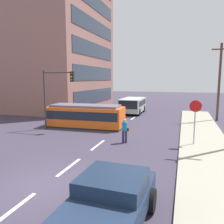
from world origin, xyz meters
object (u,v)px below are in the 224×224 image
at_px(city_bus, 133,105).
at_px(utility_pole_mid, 219,81).
at_px(stop_sign, 195,113).
at_px(pedestrian_crossing, 125,129).
at_px(traffic_light_mast, 56,88).
at_px(pickup_truck_parked, 107,207).
at_px(streetcar_tram, 86,116).

xyz_separation_m(city_bus, utility_pole_mid, (9.58, -2.46, 3.05)).
distance_m(city_bus, stop_sign, 14.56).
height_order(pedestrian_crossing, traffic_light_mast, traffic_light_mast).
relative_size(pedestrian_crossing, pickup_truck_parked, 0.33).
distance_m(streetcar_tram, utility_pole_mid, 14.10).
xyz_separation_m(stop_sign, traffic_light_mast, (-11.10, 1.50, 1.38)).
height_order(stop_sign, traffic_light_mast, traffic_light_mast).
bearing_deg(city_bus, streetcar_tram, -103.63).
distance_m(stop_sign, utility_pole_mid, 10.82).
height_order(pickup_truck_parked, utility_pole_mid, utility_pole_mid).
bearing_deg(utility_pole_mid, streetcar_tram, -149.56).
relative_size(pedestrian_crossing, utility_pole_mid, 0.21).
distance_m(streetcar_tram, pickup_truck_parked, 14.70).
relative_size(streetcar_tram, stop_sign, 2.42).
distance_m(city_bus, traffic_light_mast, 12.26).
height_order(pedestrian_crossing, utility_pole_mid, utility_pole_mid).
height_order(pickup_truck_parked, stop_sign, stop_sign).
bearing_deg(streetcar_tram, traffic_light_mast, -136.00).
xyz_separation_m(city_bus, pedestrian_crossing, (2.40, -13.43, -0.15)).
xyz_separation_m(pedestrian_crossing, pickup_truck_parked, (1.84, -9.17, -0.15)).
xyz_separation_m(streetcar_tram, pedestrian_crossing, (4.69, -4.00, -0.12)).
xyz_separation_m(pedestrian_crossing, utility_pole_mid, (7.17, 10.97, 3.20)).
xyz_separation_m(stop_sign, utility_pole_mid, (2.65, 10.31, 1.95)).
distance_m(city_bus, pedestrian_crossing, 13.64).
height_order(city_bus, pedestrian_crossing, city_bus).
distance_m(city_bus, pickup_truck_parked, 23.00).
distance_m(streetcar_tram, pedestrian_crossing, 6.16).
xyz_separation_m(city_bus, stop_sign, (6.92, -12.76, 1.10)).
height_order(streetcar_tram, pickup_truck_parked, streetcar_tram).
relative_size(streetcar_tram, city_bus, 1.36).
bearing_deg(traffic_light_mast, streetcar_tram, 44.00).
relative_size(pickup_truck_parked, traffic_light_mast, 0.99).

